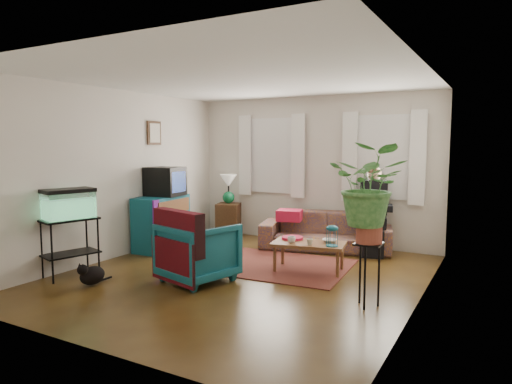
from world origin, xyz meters
The scene contains 31 objects.
floor centered at (0.00, 0.00, 0.00)m, with size 4.50×5.00×0.01m, color #4F2B14.
ceiling centered at (0.00, 0.00, 2.60)m, with size 4.50×5.00×0.01m, color white.
wall_back centered at (0.00, 2.50, 1.30)m, with size 4.50×0.01×2.60m, color silver.
wall_front centered at (0.00, -2.50, 1.30)m, with size 4.50×0.01×2.60m, color silver.
wall_left centered at (-2.25, 0.00, 1.30)m, with size 0.01×5.00×2.60m, color silver.
wall_right centered at (2.25, 0.00, 1.30)m, with size 0.01×5.00×2.60m, color silver.
window_left centered at (-0.80, 2.48, 1.55)m, with size 1.08×0.04×1.38m, color white.
window_right centered at (1.25, 2.48, 1.55)m, with size 1.08×0.04×1.38m, color white.
curtains_left centered at (-0.80, 2.40, 1.55)m, with size 1.36×0.06×1.50m, color white.
curtains_right centered at (1.25, 2.40, 1.55)m, with size 1.36×0.06×1.50m, color white.
picture_frame centered at (-2.21, 0.85, 1.95)m, with size 0.04×0.32×0.40m, color #3D2616.
area_rug centered at (0.19, 0.71, 0.01)m, with size 2.00×1.60×0.01m, color brown.
sofa centered at (0.42, 2.05, 0.42)m, with size 2.14×0.84×0.84m, color brown.
seated_person centered at (1.17, 2.24, 0.64)m, with size 0.53×0.66×1.27m, color black, non-canonical shape.
side_table centered at (-1.65, 2.28, 0.31)m, with size 0.43×0.43×0.62m, color #382515.
table_lamp centered at (-1.65, 2.28, 0.89)m, with size 0.32×0.32×0.57m, color white, non-canonical shape.
dresser centered at (-1.99, 0.72, 0.45)m, with size 0.50×1.00×0.90m, color #135C74.
crt_tv centered at (-1.98, 0.82, 1.14)m, with size 0.55×0.50×0.48m, color black.
aquarium_stand centered at (-2.00, -1.10, 0.39)m, with size 0.39×0.70×0.78m, color black.
aquarium centered at (-2.00, -1.10, 0.99)m, with size 0.35×0.64×0.41m, color #7FD899.
black_cat centered at (-1.44, -1.24, 0.15)m, with size 0.23×0.35×0.30m, color black.
armchair centered at (-0.39, -0.43, 0.42)m, with size 0.82×0.77×0.85m, color #11526B.
serape_throw centered at (-0.48, -0.74, 0.60)m, with size 0.85×0.20×0.70m, color #9E0A0A.
coffee_table centered at (0.69, 0.67, 0.20)m, with size 0.99×0.54×0.41m, color brown.
cup_a centered at (0.49, 0.54, 0.45)m, with size 0.11×0.11×0.09m, color white.
cup_b centered at (0.76, 0.52, 0.45)m, with size 0.09×0.09×0.08m, color beige.
bowl centered at (0.94, 0.80, 0.43)m, with size 0.19×0.19×0.05m, color white.
snack_tray centered at (0.40, 0.75, 0.43)m, with size 0.31×0.31×0.04m, color #B21414.
birdcage centered at (1.05, 0.60, 0.55)m, with size 0.16×0.16×0.29m, color #115B6B, non-canonical shape.
plant_stand centered at (1.78, -0.31, 0.35)m, with size 0.30×0.30×0.71m, color black.
potted_plant centered at (1.78, -0.31, 1.19)m, with size 0.81×0.70×0.89m, color #599947.
Camera 1 is at (3.06, -5.11, 1.76)m, focal length 32.00 mm.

